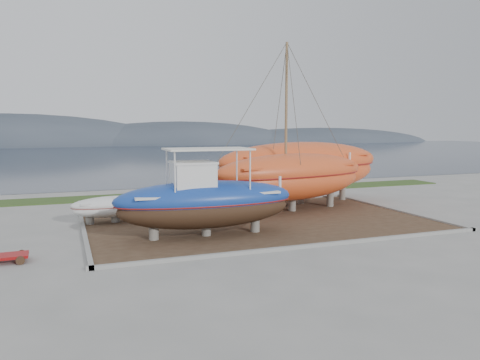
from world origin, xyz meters
name	(u,v)px	position (x,y,z in m)	size (l,w,h in m)	color
ground	(290,237)	(0.00, 0.00, 0.00)	(140.00, 140.00, 0.00)	gray
dirt_patch	(257,220)	(0.00, 4.00, 0.03)	(18.00, 12.00, 0.06)	#422D1E
curb_frame	(257,220)	(0.00, 4.00, 0.07)	(18.60, 12.60, 0.15)	gray
grass_strip	(200,193)	(0.00, 15.50, 0.04)	(44.00, 3.00, 0.08)	#284219
sea	(120,155)	(0.00, 70.00, 0.00)	(260.00, 100.00, 0.04)	#1A2435
mountain_ridge	(99,145)	(0.00, 125.00, 0.00)	(200.00, 36.00, 20.00)	#333D49
blue_caique	(206,192)	(-3.71, 1.41, 2.13)	(8.58, 2.68, 4.13)	#183D98
white_dinghy	(115,209)	(-7.39, 6.20, 0.75)	(4.59, 1.72, 1.38)	silver
orange_sailboat	(293,129)	(3.10, 5.86, 5.08)	(10.75, 3.17, 10.03)	#D84E21
orange_bare_hull	(301,174)	(4.97, 8.27, 2.07)	(12.23, 3.67, 4.01)	#D84E21
red_trailer	(8,259)	(-12.03, 0.03, 0.15)	(2.17, 1.08, 0.31)	#A11212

